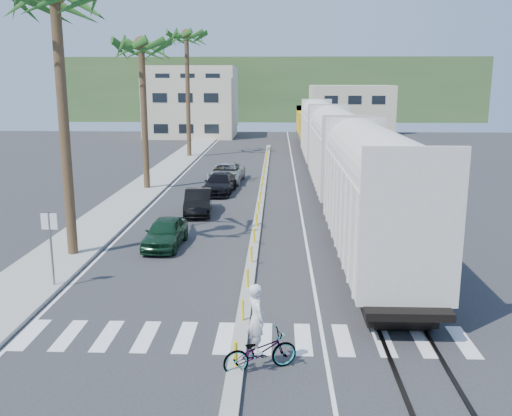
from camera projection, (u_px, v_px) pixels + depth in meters
The scene contains 16 objects.
ground at pixel (244, 312), 19.28m from camera, with size 140.00×140.00×0.00m, color #28282B.
sidewalk at pixel (153, 181), 43.96m from camera, with size 3.00×90.00×0.15m, color gray.
rails at pixel (326, 177), 46.39m from camera, with size 1.56×100.00×0.06m.
median at pixel (261, 195), 38.72m from camera, with size 0.45×60.00×0.85m.
crosswalk at pixel (241, 338), 17.33m from camera, with size 14.00×2.20×0.01m, color silver.
lane_markings at pixel (235, 183), 43.74m from camera, with size 9.42×90.00×0.01m.
freight_train at pixel (329, 145), 43.17m from camera, with size 3.00×60.94×5.85m.
palm_trees at pixel (146, 34), 39.36m from camera, with size 3.50×37.20×13.75m.
street_sign at pixel (51, 238), 21.07m from camera, with size 0.60×0.08×3.00m.
buildings at pixel (230, 102), 88.44m from camera, with size 38.00×27.00×10.00m.
hillside at pixel (273, 89), 115.49m from camera, with size 80.00×20.00×12.00m, color #385628.
car_lead at pixel (165, 233), 26.76m from camera, with size 1.81×4.10×1.37m, color #10321D.
car_second at pixel (198, 202), 33.46m from camera, with size 1.89×4.43×1.42m, color black.
car_third at pixel (220, 184), 39.50m from camera, with size 2.25×4.89×1.38m, color black.
car_rear at pixel (226, 173), 43.73m from camera, with size 2.77×5.40×1.46m, color #AEB0B3.
cyclist at pixel (259, 344), 15.25m from camera, with size 2.21×2.61×2.46m.
Camera 1 is at (1.08, -18.01, 7.65)m, focal length 40.00 mm.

